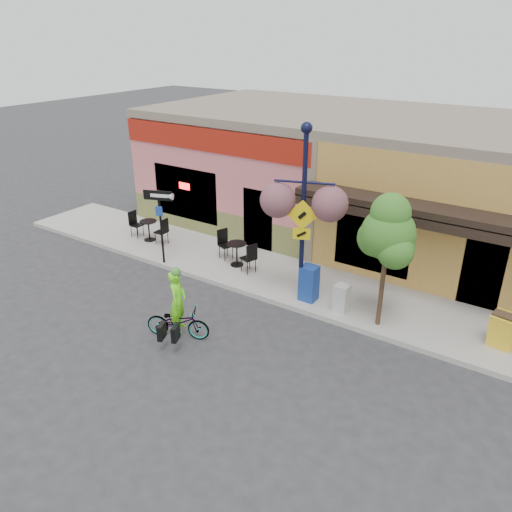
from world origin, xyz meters
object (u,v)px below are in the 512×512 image
Objects in this scene: newspaper_box_grey at (341,298)px; cyclist_rider at (178,310)px; one_way_sign at (161,227)px; newspaper_box_blue at (309,283)px; street_tree at (385,262)px; building at (385,177)px; lamp_post at (303,217)px; bicycle at (178,322)px.

cyclist_rider is at bearing -128.70° from newspaper_box_grey.
one_way_sign reaches higher than newspaper_box_blue.
one_way_sign is 7.43m from street_tree.
one_way_sign is 5.30m from newspaper_box_blue.
newspaper_box_blue is 1.08m from newspaper_box_grey.
one_way_sign is at bearing -125.89° from building.
street_tree is (2.44, -6.54, -0.27)m from building.
cyclist_rider is 3.88m from newspaper_box_blue.
newspaper_box_blue is 1.31× the size of newspaper_box_grey.
cyclist_rider is 2.05× the size of newspaper_box_grey.
newspaper_box_grey is 0.22× the size of street_tree.
one_way_sign is 6.37m from newspaper_box_grey.
newspaper_box_grey is at bearing -78.31° from building.
cyclist_rider is 4.10m from lamp_post.
cyclist_rider is 0.66× the size of one_way_sign.
building is at bearing -32.08° from bicycle.
bicycle is 1.58× the size of newspaper_box_blue.
lamp_post is 2.02m from newspaper_box_blue.
one_way_sign reaches higher than bicycle.
building is at bearing 70.81° from lamp_post.
newspaper_box_blue is at bearing 14.49° from lamp_post.
building is at bearing -31.79° from cyclist_rider.
newspaper_box_blue is (1.94, 3.36, -0.15)m from cyclist_rider.
street_tree is at bearing -19.73° from lamp_post.
cyclist_rider is 1.56× the size of newspaper_box_blue.
newspaper_box_blue is at bearing -87.51° from building.
one_way_sign is (-4.96, -6.85, -0.84)m from building.
one_way_sign is at bearing -177.59° from street_tree.
bicycle is at bearing -138.82° from lamp_post.
cyclist_rider is at bearing -141.83° from street_tree.
street_tree is (2.16, -0.14, 1.30)m from newspaper_box_blue.
street_tree is (7.40, 0.31, 0.57)m from one_way_sign.
street_tree is (4.15, 3.23, 1.54)m from bicycle.
lamp_post is at bearing -173.78° from newspaper_box_grey.
building is 17.25× the size of newspaper_box_blue.
lamp_post is (1.73, 3.22, 1.86)m from cyclist_rider.
one_way_sign reaches higher than cyclist_rider.
street_tree is (1.10, -0.05, 1.43)m from newspaper_box_grey.
building is 11.02× the size of cyclist_rider.
lamp_post is (0.07, -6.54, 0.43)m from building.
newspaper_box_blue is (0.28, -6.40, -1.57)m from building.
lamp_post is at bearing -51.12° from bicycle.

